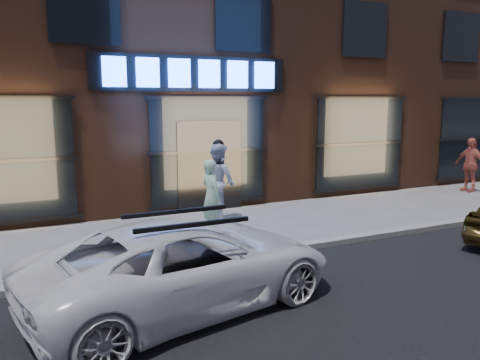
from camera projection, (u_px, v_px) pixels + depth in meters
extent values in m
plane|color=slate|center=(282.00, 252.00, 9.15)|extent=(90.00, 90.00, 0.00)
cube|color=gray|center=(282.00, 249.00, 9.14)|extent=(60.00, 0.25, 0.12)
cube|color=#54301E|center=(164.00, 37.00, 15.46)|extent=(30.00, 8.00, 10.00)
cube|color=black|center=(194.00, 74.00, 11.91)|extent=(5.20, 0.06, 0.90)
cube|color=black|center=(210.00, 166.00, 12.46)|extent=(1.80, 0.10, 2.40)
cube|color=#FFBF72|center=(209.00, 151.00, 12.44)|extent=(3.00, 0.04, 2.60)
cube|color=black|center=(209.00, 151.00, 12.41)|extent=(3.20, 0.06, 2.80)
cube|color=#FFBF72|center=(359.00, 144.00, 14.50)|extent=(3.00, 0.04, 2.60)
cube|color=black|center=(360.00, 144.00, 14.46)|extent=(3.20, 0.06, 2.80)
cube|color=#FFBF72|center=(473.00, 138.00, 16.56)|extent=(3.00, 0.04, 2.60)
cube|color=black|center=(474.00, 138.00, 16.52)|extent=(3.20, 0.06, 2.80)
cube|color=black|center=(84.00, 8.00, 10.59)|extent=(1.60, 0.06, 1.60)
cube|color=black|center=(243.00, 20.00, 12.24)|extent=(1.60, 0.06, 1.60)
cube|color=black|center=(365.00, 30.00, 13.88)|extent=(1.60, 0.06, 1.60)
cube|color=black|center=(461.00, 37.00, 15.53)|extent=(1.60, 0.06, 1.60)
cube|color=#2659FF|center=(114.00, 72.00, 11.02)|extent=(0.55, 0.12, 0.70)
cube|color=#2659FF|center=(148.00, 72.00, 11.35)|extent=(0.55, 0.12, 0.70)
cube|color=#2659FF|center=(179.00, 73.00, 11.68)|extent=(0.55, 0.12, 0.70)
cube|color=#2659FF|center=(209.00, 74.00, 12.01)|extent=(0.55, 0.12, 0.70)
cube|color=#2659FF|center=(238.00, 75.00, 12.34)|extent=(0.55, 0.12, 0.70)
cube|color=#2659FF|center=(264.00, 75.00, 12.67)|extent=(0.55, 0.12, 0.70)
imported|color=#A4D8BE|center=(211.00, 196.00, 10.50)|extent=(0.48, 0.65, 1.64)
imported|color=white|center=(219.00, 182.00, 11.52)|extent=(0.93, 1.08, 1.91)
imported|color=#CD6754|center=(470.00, 165.00, 15.08)|extent=(0.50, 1.05, 1.74)
imported|color=white|center=(185.00, 264.00, 6.68)|extent=(4.89, 3.01, 1.26)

